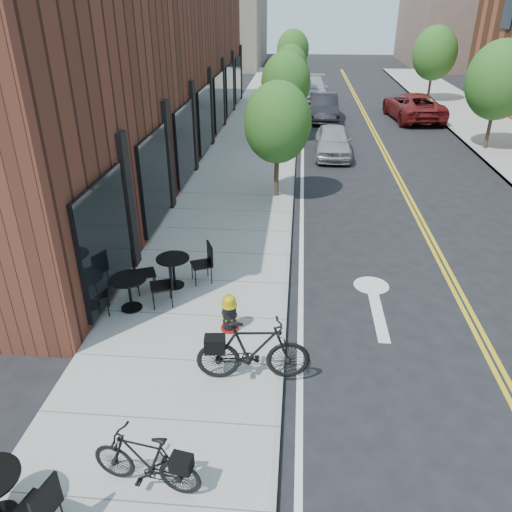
{
  "coord_description": "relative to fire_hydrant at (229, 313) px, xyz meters",
  "views": [
    {
      "loc": [
        0.11,
        -7.31,
        6.18
      ],
      "look_at": [
        -0.75,
        2.67,
        1.0
      ],
      "focal_mm": 35.0,
      "sensor_mm": 36.0,
      "label": 1
    }
  ],
  "objects": [
    {
      "name": "sidewalk_near",
      "position": [
        -0.84,
        8.95,
        -0.46
      ],
      "size": [
        4.0,
        70.0,
        0.12
      ],
      "primitive_type": "cube",
      "color": "#9E9B93",
      "rests_on": "ground"
    },
    {
      "name": "tree_near_c",
      "position": [
        0.56,
        23.95,
        2.01
      ],
      "size": [
        2.1,
        2.1,
        3.67
      ],
      "color": "#382B1E",
      "rests_on": "sidewalk_near"
    },
    {
      "name": "building_near",
      "position": [
        -5.34,
        12.95,
        2.98
      ],
      "size": [
        5.0,
        28.0,
        7.0
      ],
      "primitive_type": "cube",
      "color": "#472216",
      "rests_on": "ground"
    },
    {
      "name": "bistro_set_b",
      "position": [
        -1.53,
        1.63,
        0.09
      ],
      "size": [
        1.81,
        1.13,
        0.97
      ],
      "rotation": [
        0.0,
        0.0,
        0.41
      ],
      "color": "black",
      "rests_on": "sidewalk_near"
    },
    {
      "name": "bg_building_left",
      "position": [
        -6.84,
        46.95,
        4.48
      ],
      "size": [
        8.0,
        14.0,
        10.0
      ],
      "primitive_type": "cube",
      "color": "#726656",
      "rests_on": "ground"
    },
    {
      "name": "tree_far_c",
      "position": [
        9.76,
        26.95,
        2.54
      ],
      "size": [
        2.8,
        2.8,
        4.62
      ],
      "color": "#382B1E",
      "rests_on": "sidewalk_far"
    },
    {
      "name": "tree_far_b",
      "position": [
        9.76,
        14.95,
        2.54
      ],
      "size": [
        2.8,
        2.8,
        4.62
      ],
      "color": "#382B1E",
      "rests_on": "sidewalk_far"
    },
    {
      "name": "tree_near_b",
      "position": [
        0.56,
        15.95,
        2.2
      ],
      "size": [
        2.3,
        2.3,
        3.98
      ],
      "color": "#382B1E",
      "rests_on": "sidewalk_near"
    },
    {
      "name": "bistro_set_c",
      "position": [
        -2.25,
        0.59,
        0.1
      ],
      "size": [
        1.87,
        1.06,
        0.99
      ],
      "rotation": [
        0.0,
        0.0,
        0.35
      ],
      "color": "black",
      "rests_on": "sidewalk_near"
    },
    {
      "name": "tree_near_a",
      "position": [
        0.56,
        7.95,
        2.09
      ],
      "size": [
        2.2,
        2.2,
        3.81
      ],
      "color": "#382B1E",
      "rests_on": "sidewalk_near"
    },
    {
      "name": "parked_car_b",
      "position": [
        2.59,
        20.77,
        0.2
      ],
      "size": [
        1.58,
        4.36,
        1.43
      ],
      "primitive_type": "imported",
      "rotation": [
        0.0,
        0.0,
        0.02
      ],
      "color": "black",
      "rests_on": "ground"
    },
    {
      "name": "bg_building_right",
      "position": [
        17.16,
        48.95,
        5.48
      ],
      "size": [
        10.0,
        16.0,
        12.0
      ],
      "primitive_type": "cube",
      "color": "brown",
      "rests_on": "ground"
    },
    {
      "name": "ground",
      "position": [
        1.16,
        -1.05,
        -0.52
      ],
      "size": [
        120.0,
        120.0,
        0.0
      ],
      "primitive_type": "plane",
      "color": "black",
      "rests_on": "ground"
    },
    {
      "name": "bicycle_right",
      "position": [
        0.62,
        -1.43,
        0.21
      ],
      "size": [
        2.05,
        0.76,
        1.21
      ],
      "primitive_type": "imported",
      "rotation": [
        0.0,
        0.0,
        1.67
      ],
      "color": "black",
      "rests_on": "sidewalk_near"
    },
    {
      "name": "bicycle_left",
      "position": [
        -0.64,
        -3.78,
        0.09
      ],
      "size": [
        1.66,
        0.74,
        0.96
      ],
      "primitive_type": "imported",
      "rotation": [
        0.0,
        0.0,
        -1.75
      ],
      "color": "black",
      "rests_on": "sidewalk_near"
    },
    {
      "name": "parked_car_c",
      "position": [
        1.96,
        26.26,
        0.26
      ],
      "size": [
        2.29,
        5.42,
        1.56
      ],
      "primitive_type": "imported",
      "rotation": [
        0.0,
        0.0,
        -0.02
      ],
      "color": "#AEAEB3",
      "rests_on": "ground"
    },
    {
      "name": "tree_near_d",
      "position": [
        0.56,
        31.95,
        2.27
      ],
      "size": [
        2.4,
        2.4,
        4.11
      ],
      "color": "#382B1E",
      "rests_on": "sidewalk_near"
    },
    {
      "name": "parked_car_far",
      "position": [
        7.66,
        21.31,
        0.23
      ],
      "size": [
        3.03,
        5.61,
        1.49
      ],
      "primitive_type": "imported",
      "rotation": [
        0.0,
        0.0,
        3.25
      ],
      "color": "maroon",
      "rests_on": "ground"
    },
    {
      "name": "fire_hydrant",
      "position": [
        0.0,
        0.0,
        0.0
      ],
      "size": [
        0.46,
        0.46,
        0.84
      ],
      "rotation": [
        0.0,
        0.0,
        -0.31
      ],
      "color": "maroon",
      "rests_on": "sidewalk_near"
    },
    {
      "name": "parked_car_a",
      "position": [
        2.76,
        13.44,
        0.13
      ],
      "size": [
        1.59,
        3.84,
        1.3
      ],
      "primitive_type": "imported",
      "rotation": [
        0.0,
        0.0,
        -0.02
      ],
      "color": "#9B9EA3",
      "rests_on": "ground"
    }
  ]
}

